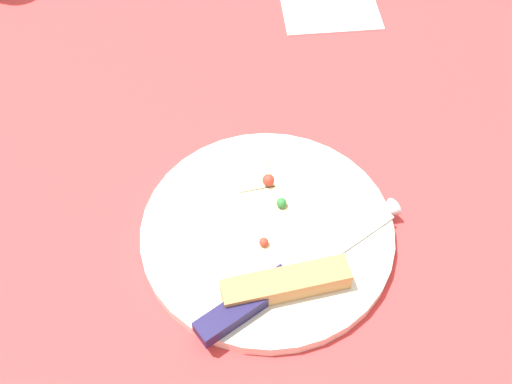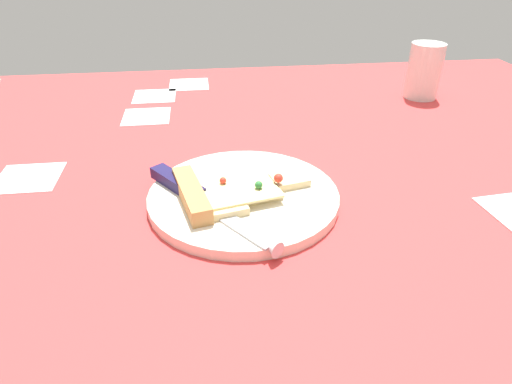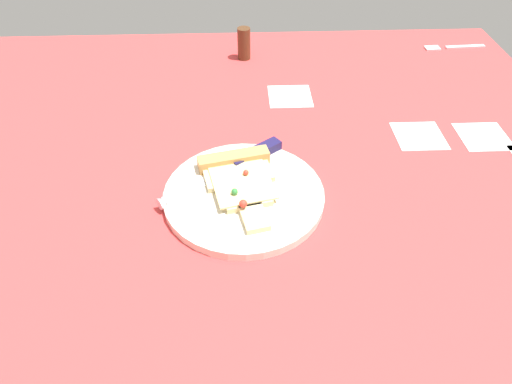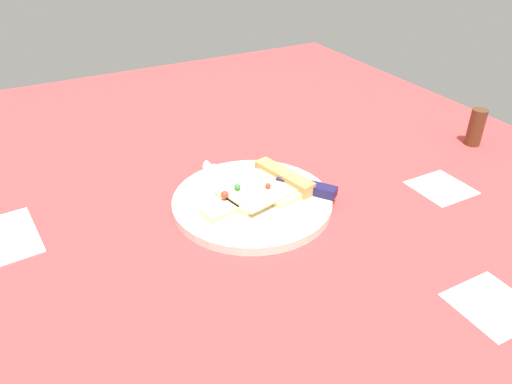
{
  "view_description": "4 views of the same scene",
  "coord_description": "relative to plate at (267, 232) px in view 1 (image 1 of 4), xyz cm",
  "views": [
    {
      "loc": [
        41.22,
        -7.05,
        54.05
      ],
      "look_at": [
        4.51,
        -6.7,
        3.87
      ],
      "focal_mm": 43.78,
      "sensor_mm": 36.0,
      "label": 1
    },
    {
      "loc": [
        12.01,
        45.15,
        32.09
      ],
      "look_at": [
        5.86,
        -3.59,
        2.56
      ],
      "focal_mm": 31.18,
      "sensor_mm": 36.0,
      "label": 2
    },
    {
      "loc": [
        -44.53,
        -5.36,
        49.37
      ],
      "look_at": [
        4.65,
        -7.4,
        3.8
      ],
      "focal_mm": 31.31,
      "sensor_mm": 36.0,
      "label": 3
    },
    {
      "loc": [
        -22.51,
        -62.74,
        43.06
      ],
      "look_at": [
        7.44,
        -6.67,
        3.14
      ],
      "focal_mm": 33.77,
      "sensor_mm": 36.0,
      "label": 4
    }
  ],
  "objects": [
    {
      "name": "pizza_slice",
      "position": [
        2.52,
        0.59,
        1.51
      ],
      "size": [
        18.7,
        13.06,
        2.54
      ],
      "rotation": [
        0.0,
        0.0,
        1.79
      ],
      "color": "beige",
      "rests_on": "plate"
    },
    {
      "name": "napkin",
      "position": [
        -38.03,
        9.2,
        -0.53
      ],
      "size": [
        14.11,
        14.11,
        0.4
      ],
      "primitive_type": "cube",
      "rotation": [
        0.0,
        0.0,
        0.09
      ],
      "color": "white",
      "rests_on": "ground_plane"
    },
    {
      "name": "ground_plane",
      "position": [
        -7.29,
        5.55,
        -2.23
      ],
      "size": [
        142.5,
        142.5,
        3.0
      ],
      "color": "#D13838",
      "rests_on": "ground"
    },
    {
      "name": "plate",
      "position": [
        0.0,
        0.0,
        0.0
      ],
      "size": [
        25.5,
        25.5,
        1.46
      ],
      "primitive_type": "cylinder",
      "color": "silver",
      "rests_on": "ground_plane"
    },
    {
      "name": "knife",
      "position": [
        6.06,
        1.43,
        1.33
      ],
      "size": [
        15.89,
        20.59,
        2.45
      ],
      "rotation": [
        0.0,
        0.0,
        0.63
      ],
      "color": "silver",
      "rests_on": "plate"
    }
  ]
}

